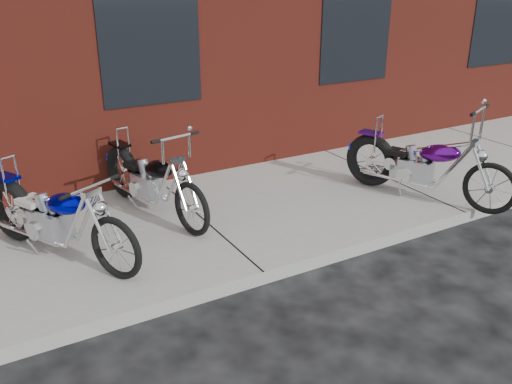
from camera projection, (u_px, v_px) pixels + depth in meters
ground at (264, 285)px, 5.58m from camera, size 120.00×120.00×0.00m
sidewalk at (203, 224)px, 6.76m from camera, size 22.00×3.00×0.15m
chopper_purple at (422, 168)px, 7.22m from camera, size 1.01×2.21×1.32m
chopper_blue at (56, 221)px, 5.70m from camera, size 1.19×2.08×1.00m
chopper_third at (152, 183)px, 6.76m from camera, size 0.70×2.22×1.14m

